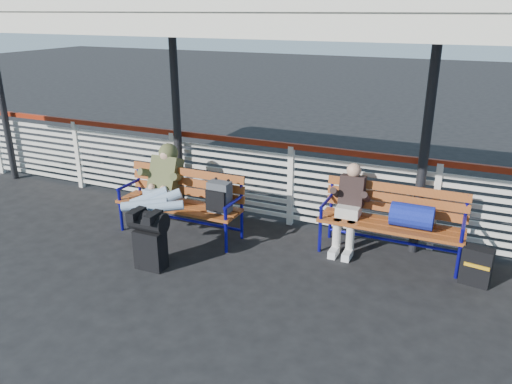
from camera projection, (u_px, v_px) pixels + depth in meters
The scene contains 9 objects.
ground at pixel (232, 284), 5.83m from camera, with size 60.00×60.00×0.00m, color black.
fence at pixel (291, 182), 7.22m from camera, with size 12.08×0.08×1.24m.
canopy at pixel (263, 7), 5.52m from camera, with size 12.60×3.60×3.16m.
luggage_stack at pixel (150, 238), 6.05m from camera, with size 0.46×0.26×0.76m.
bench_left at pixel (191, 197), 6.89m from camera, with size 1.80×0.56×0.92m.
bench_right at pixel (400, 215), 6.27m from camera, with size 1.80×0.56×0.92m.
traveler_man at pixel (157, 195), 6.68m from camera, with size 0.94×1.64×0.77m.
companion_person at pixel (349, 207), 6.50m from camera, with size 0.32×0.66×1.15m.
suitcase_side at pixel (476, 266), 5.76m from camera, with size 0.35×0.25×0.46m.
Camera 1 is at (2.36, -4.53, 3.02)m, focal length 35.00 mm.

